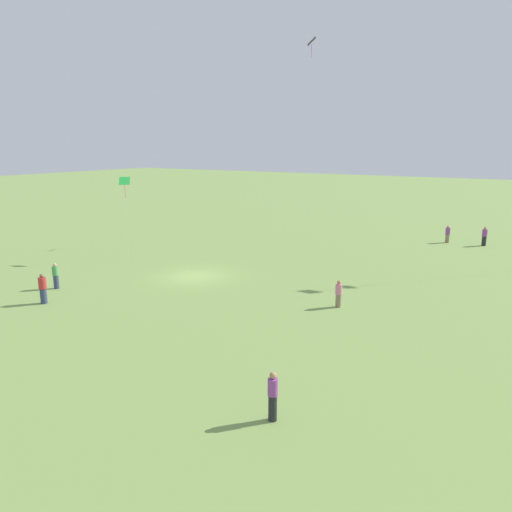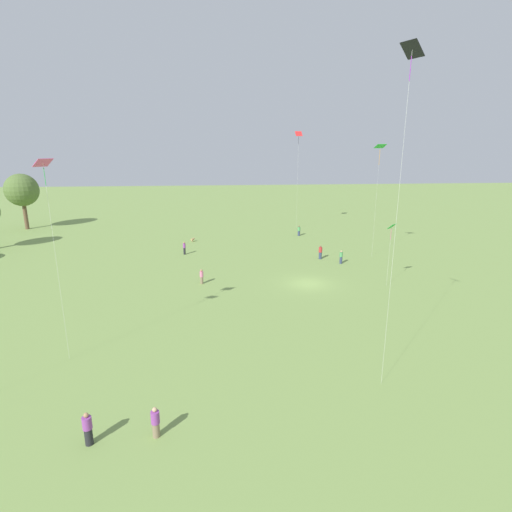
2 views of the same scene
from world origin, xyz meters
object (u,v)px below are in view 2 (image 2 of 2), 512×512
(person_2, at_px, (202,277))
(person_5, at_px, (341,257))
(kite_0, at_px, (410,69))
(kite_2, at_px, (380,150))
(person_0, at_px, (184,248))
(kite_3, at_px, (44,172))
(kite_1, at_px, (299,137))
(dog_0, at_px, (193,239))
(kite_4, at_px, (391,228))
(person_4, at_px, (88,429))
(person_6, at_px, (299,231))
(person_3, at_px, (320,252))
(person_1, at_px, (156,422))

(person_2, height_order, person_5, person_5)
(kite_0, bearing_deg, kite_2, -0.46)
(person_0, height_order, kite_3, kite_3)
(kite_1, bearing_deg, dog_0, -113.72)
(kite_4, bearing_deg, person_4, 48.18)
(person_0, xyz_separation_m, kite_3, (-27.62, 5.86, 11.80))
(person_0, xyz_separation_m, kite_4, (-15.19, -22.28, 5.28))
(person_0, height_order, person_6, person_0)
(kite_4, xyz_separation_m, dog_0, (22.94, 21.57, -5.80))
(kite_1, bearing_deg, kite_3, -79.19)
(person_3, bearing_deg, kite_4, 37.39)
(kite_0, relative_size, kite_2, 1.31)
(kite_2, bearing_deg, kite_1, -30.42)
(person_6, distance_m, kite_4, 26.55)
(kite_4, bearing_deg, kite_3, 30.80)
(person_1, xyz_separation_m, kite_0, (3.43, -13.19, 17.09))
(kite_2, relative_size, kite_4, 2.19)
(person_4, relative_size, person_6, 1.04)
(person_1, height_order, dog_0, person_1)
(person_2, height_order, kite_1, kite_1)
(kite_1, xyz_separation_m, kite_4, (-31.92, -3.42, -9.75))
(person_1, bearing_deg, person_0, -166.84)
(person_0, xyz_separation_m, person_1, (-36.16, -1.29, -0.08))
(person_0, relative_size, kite_3, 0.13)
(person_1, height_order, person_6, person_6)
(person_0, height_order, person_2, person_0)
(kite_3, relative_size, kite_4, 2.02)
(person_0, bearing_deg, dog_0, 145.58)
(kite_1, xyz_separation_m, dog_0, (-8.98, 18.14, -15.55))
(person_3, bearing_deg, person_4, -15.42)
(kite_0, height_order, dog_0, kite_0)
(person_6, xyz_separation_m, kite_1, (6.26, -0.79, 15.10))
(kite_2, xyz_separation_m, dog_0, (11.14, 24.55, -13.54))
(person_6, height_order, kite_0, kite_0)
(person_5, relative_size, kite_3, 0.13)
(kite_4, bearing_deg, kite_1, -76.92)
(kite_1, distance_m, dog_0, 25.53)
(person_4, relative_size, kite_1, 0.10)
(person_4, height_order, kite_2, kite_2)
(kite_0, bearing_deg, kite_1, 14.67)
(person_2, xyz_separation_m, kite_0, (-20.13, -11.71, 17.12))
(person_3, distance_m, person_6, 14.55)
(person_2, relative_size, kite_1, 0.09)
(kite_0, height_order, kite_1, kite_0)
(kite_1, relative_size, kite_4, 2.53)
(person_6, height_order, kite_3, kite_3)
(person_6, height_order, kite_1, kite_1)
(person_5, relative_size, kite_0, 0.09)
(person_2, relative_size, person_4, 0.91)
(person_2, xyz_separation_m, person_3, (8.52, -15.20, 0.10))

